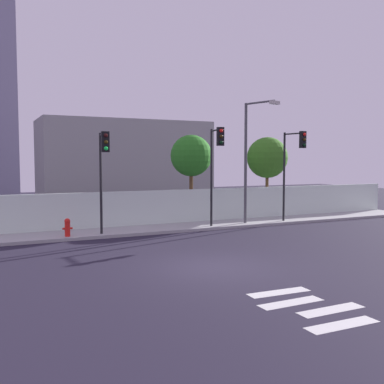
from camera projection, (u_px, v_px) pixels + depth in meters
The scene contains 12 objects.
ground_plane at pixel (213, 268), 14.91m from camera, with size 80.00×80.00×0.00m, color #211D2D.
sidewalk at pixel (135, 231), 22.28m from camera, with size 36.00×2.40×0.15m, color #9F9F9F.
perimeter_wall at pixel (127, 209), 23.37m from camera, with size 36.00×0.18×1.80m, color silver.
crosswalk_marking at pixel (309, 306), 10.92m from camera, with size 2.33×3.03×0.01m.
traffic_light_left at pixel (103, 160), 20.09m from camera, with size 0.35×1.39×4.67m.
traffic_light_center at pixel (294, 157), 24.51m from camera, with size 0.40×1.63×4.96m.
traffic_light_right at pixel (216, 155), 22.43m from camera, with size 0.48×1.63×5.02m.
street_lamp_curbside at pixel (250, 152), 24.02m from camera, with size 0.93×2.11×6.48m.
fire_hydrant at pixel (67, 227), 20.10m from camera, with size 0.44×0.26×0.82m.
roadside_tree_leftmost at pixel (191, 156), 25.66m from camera, with size 2.38×2.38×5.02m.
roadside_tree_midleft at pixel (267, 158), 27.94m from camera, with size 2.55×2.55×5.01m.
low_building_distant at pixel (125, 162), 37.61m from camera, with size 13.76×6.00×6.80m, color gray.
Camera 1 is at (-6.99, -12.95, 3.56)m, focal length 41.97 mm.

